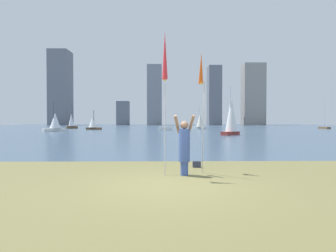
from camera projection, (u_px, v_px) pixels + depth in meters
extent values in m
cube|color=#384C60|center=(164.00, 127.00, 69.36)|extent=(120.00, 115.80, 0.12)
cube|color=#33301C|center=(167.00, 162.00, 11.47)|extent=(120.00, 0.70, 0.02)
cylinder|color=#3F59A5|center=(184.00, 168.00, 8.55)|extent=(0.23, 0.23, 0.41)
cylinder|color=#3F59A5|center=(184.00, 145.00, 8.54)|extent=(0.33, 0.33, 0.98)
sphere|color=#936B51|center=(184.00, 125.00, 8.53)|extent=(0.24, 0.24, 0.24)
cylinder|color=#936B51|center=(177.00, 124.00, 8.66)|extent=(0.24, 0.38, 0.57)
cylinder|color=#936B51|center=(191.00, 124.00, 8.66)|extent=(0.24, 0.38, 0.57)
cylinder|color=#B2B2B7|center=(165.00, 128.00, 8.69)|extent=(0.02, 0.41, 2.80)
cone|color=red|center=(165.00, 55.00, 8.16)|extent=(0.16, 0.35, 1.43)
sphere|color=yellow|center=(165.00, 80.00, 8.27)|extent=(0.06, 0.06, 0.06)
cylinder|color=#B2B2B7|center=(203.00, 128.00, 8.71)|extent=(0.02, 0.45, 2.81)
cone|color=#F25919|center=(201.00, 69.00, 9.17)|extent=(0.16, 0.30, 1.00)
sphere|color=yellow|center=(201.00, 84.00, 9.11)|extent=(0.06, 0.06, 0.06)
cube|color=#33384C|center=(197.00, 164.00, 9.99)|extent=(0.28, 0.14, 0.22)
cube|color=brown|center=(94.00, 129.00, 51.16)|extent=(2.96, 1.26, 0.41)
cylinder|color=#47474C|center=(94.00, 119.00, 51.13)|extent=(0.09, 0.09, 3.11)
cone|color=white|center=(93.00, 122.00, 51.19)|extent=(1.79, 1.79, 1.92)
cube|color=white|center=(165.00, 128.00, 48.74)|extent=(2.46, 0.69, 0.66)
cylinder|color=silver|center=(165.00, 115.00, 48.69)|extent=(0.07, 0.07, 3.85)
cube|color=silver|center=(199.00, 128.00, 55.20)|extent=(2.63, 2.60, 0.45)
cylinder|color=silver|center=(199.00, 117.00, 55.16)|extent=(0.09, 0.09, 3.90)
cone|color=silver|center=(200.00, 120.00, 55.02)|extent=(2.02, 2.02, 2.49)
cube|color=brown|center=(324.00, 128.00, 56.35)|extent=(1.06, 2.81, 0.39)
cylinder|color=silver|center=(325.00, 113.00, 56.29)|extent=(0.08, 0.08, 5.41)
cube|color=white|center=(54.00, 130.00, 42.25)|extent=(2.85, 2.87, 0.51)
cylinder|color=#47474C|center=(53.00, 114.00, 42.20)|extent=(0.09, 0.09, 4.09)
cone|color=white|center=(55.00, 121.00, 42.39)|extent=(2.23, 2.23, 2.26)
cube|color=maroon|center=(230.00, 133.00, 32.12)|extent=(2.50, 2.55, 0.41)
cylinder|color=silver|center=(230.00, 109.00, 32.07)|extent=(0.08, 0.08, 5.14)
cone|color=white|center=(231.00, 113.00, 32.23)|extent=(1.88, 1.88, 4.07)
cube|color=brown|center=(72.00, 127.00, 57.91)|extent=(2.15, 1.68, 0.56)
cylinder|color=#47474C|center=(72.00, 115.00, 57.86)|extent=(0.06, 0.06, 4.50)
cone|color=white|center=(71.00, 120.00, 57.79)|extent=(1.47, 1.47, 2.50)
cube|color=slate|center=(61.00, 88.00, 103.33)|extent=(6.88, 7.76, 26.90)
cube|color=slate|center=(123.00, 113.00, 103.14)|extent=(4.36, 4.38, 8.59)
cube|color=gray|center=(155.00, 95.00, 102.53)|extent=(5.17, 6.55, 21.41)
cube|color=slate|center=(214.00, 96.00, 103.56)|extent=(4.64, 5.90, 21.37)
cube|color=gray|center=(253.00, 95.00, 104.29)|extent=(7.80, 5.51, 22.40)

